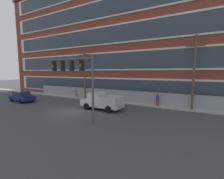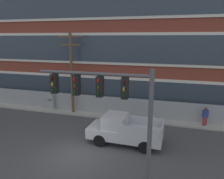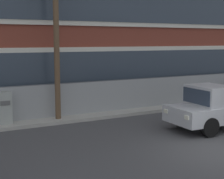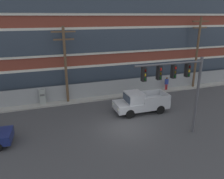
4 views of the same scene
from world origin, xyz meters
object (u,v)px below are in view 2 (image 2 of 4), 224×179
object	(u,v)px
traffic_signal_mast	(110,101)
pickup_truck_silver	(124,130)
electrical_cabinet	(51,102)
utility_pole_near_corner	(72,69)
pedestrian_near_cabinet	(205,116)

from	to	relation	value
traffic_signal_mast	pickup_truck_silver	size ratio (longest dim) A/B	1.15
pickup_truck_silver	electrical_cabinet	world-z (taller)	pickup_truck_silver
utility_pole_near_corner	electrical_cabinet	distance (m)	4.17
pickup_truck_silver	pedestrian_near_cabinet	size ratio (longest dim) A/B	2.98
pedestrian_near_cabinet	electrical_cabinet	bearing A→B (deg)	178.94
traffic_signal_mast	pickup_truck_silver	bearing A→B (deg)	95.38
electrical_cabinet	pedestrian_near_cabinet	xyz separation A→B (m)	(13.92, -0.26, 0.17)
utility_pole_near_corner	pedestrian_near_cabinet	size ratio (longest dim) A/B	4.47
traffic_signal_mast	electrical_cabinet	size ratio (longest dim) A/B	3.59
pickup_truck_silver	electrical_cabinet	size ratio (longest dim) A/B	3.13
electrical_cabinet	traffic_signal_mast	bearing A→B (deg)	-46.42
traffic_signal_mast	electrical_cabinet	distance (m)	13.23
traffic_signal_mast	pickup_truck_silver	xyz separation A→B (m)	(-0.44, 4.64, -3.37)
utility_pole_near_corner	pedestrian_near_cabinet	world-z (taller)	utility_pole_near_corner
pickup_truck_silver	utility_pole_near_corner	world-z (taller)	utility_pole_near_corner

